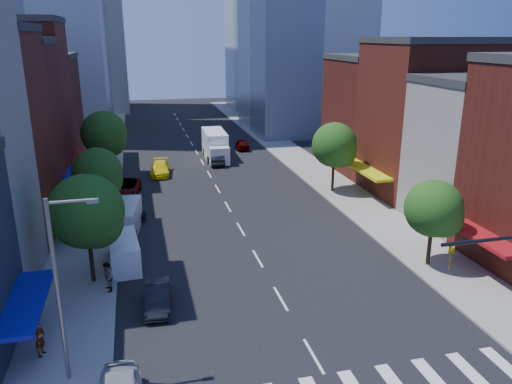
% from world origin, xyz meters
% --- Properties ---
extents(ground, '(220.00, 220.00, 0.00)m').
position_xyz_m(ground, '(0.00, 0.00, 0.00)').
color(ground, black).
rests_on(ground, ground).
extents(sidewalk_left, '(5.00, 120.00, 0.15)m').
position_xyz_m(sidewalk_left, '(-12.50, 40.00, 0.07)').
color(sidewalk_left, gray).
rests_on(sidewalk_left, ground).
extents(sidewalk_right, '(5.00, 120.00, 0.15)m').
position_xyz_m(sidewalk_right, '(12.50, 40.00, 0.07)').
color(sidewalk_right, gray).
rests_on(sidewalk_right, ground).
extents(bldg_left_4, '(12.00, 9.00, 17.00)m').
position_xyz_m(bldg_left_4, '(-21.00, 37.50, 8.50)').
color(bldg_left_4, '#581F15').
rests_on(bldg_left_4, ground).
extents(bldg_left_5, '(12.00, 10.00, 13.00)m').
position_xyz_m(bldg_left_5, '(-21.00, 47.00, 6.50)').
color(bldg_left_5, '#4C1913').
rests_on(bldg_left_5, ground).
extents(bldg_right_1, '(12.00, 8.00, 12.00)m').
position_xyz_m(bldg_right_1, '(21.00, 15.00, 6.00)').
color(bldg_right_1, beige).
rests_on(bldg_right_1, ground).
extents(bldg_right_2, '(12.00, 10.00, 15.00)m').
position_xyz_m(bldg_right_2, '(21.00, 24.00, 7.50)').
color(bldg_right_2, '#581F15').
rests_on(bldg_right_2, ground).
extents(bldg_right_3, '(12.00, 10.00, 13.00)m').
position_xyz_m(bldg_right_3, '(21.00, 34.00, 6.50)').
color(bldg_right_3, '#4C1913').
rests_on(bldg_right_3, ground).
extents(streetlight, '(2.25, 0.25, 9.00)m').
position_xyz_m(streetlight, '(-11.81, 1.00, 5.28)').
color(streetlight, slate).
rests_on(streetlight, sidewalk_left).
extents(tree_left_near, '(4.80, 4.80, 7.30)m').
position_xyz_m(tree_left_near, '(-11.35, 10.92, 4.87)').
color(tree_left_near, black).
rests_on(tree_left_near, sidewalk_left).
extents(tree_left_mid, '(4.20, 4.20, 6.65)m').
position_xyz_m(tree_left_mid, '(-11.35, 21.92, 4.53)').
color(tree_left_mid, black).
rests_on(tree_left_mid, sidewalk_left).
extents(tree_left_far, '(5.00, 5.00, 7.75)m').
position_xyz_m(tree_left_far, '(-11.35, 35.92, 5.20)').
color(tree_left_far, black).
rests_on(tree_left_far, sidewalk_left).
extents(tree_right_near, '(4.00, 4.00, 6.20)m').
position_xyz_m(tree_right_near, '(11.65, 7.92, 4.19)').
color(tree_right_near, black).
rests_on(tree_right_near, sidewalk_right).
extents(tree_right_far, '(4.60, 4.60, 7.20)m').
position_xyz_m(tree_right_far, '(11.65, 25.92, 4.86)').
color(tree_right_far, black).
rests_on(tree_right_far, sidewalk_right).
extents(parked_car_second, '(1.70, 4.29, 1.39)m').
position_xyz_m(parked_car_second, '(-7.50, 6.79, 0.69)').
color(parked_car_second, black).
rests_on(parked_car_second, ground).
extents(parked_car_third, '(3.33, 6.04, 1.60)m').
position_xyz_m(parked_car_third, '(-9.50, 29.85, 0.80)').
color(parked_car_third, '#999999').
rests_on(parked_car_third, ground).
extents(parked_car_rear, '(2.74, 5.60, 1.57)m').
position_xyz_m(parked_car_rear, '(-9.04, 24.04, 0.78)').
color(parked_car_rear, black).
rests_on(parked_car_rear, ground).
extents(cargo_van_near, '(2.35, 5.05, 2.09)m').
position_xyz_m(cargo_van_near, '(-9.49, 13.06, 1.04)').
color(cargo_van_near, white).
rests_on(cargo_van_near, ground).
extents(cargo_van_far, '(2.98, 5.83, 2.37)m').
position_xyz_m(cargo_van_far, '(-9.52, 19.66, 1.17)').
color(cargo_van_far, silver).
rests_on(cargo_van_far, ground).
extents(taxi, '(2.64, 5.44, 1.53)m').
position_xyz_m(taxi, '(-5.61, 37.16, 0.76)').
color(taxi, '#FFE80D').
rests_on(taxi, ground).
extents(traffic_car_oncoming, '(1.95, 4.97, 1.61)m').
position_xyz_m(traffic_car_oncoming, '(1.61, 40.64, 0.81)').
color(traffic_car_oncoming, black).
rests_on(traffic_car_oncoming, ground).
extents(traffic_car_far, '(2.25, 4.49, 1.47)m').
position_xyz_m(traffic_car_far, '(6.68, 48.29, 0.73)').
color(traffic_car_far, '#999999').
rests_on(traffic_car_far, ground).
extents(box_truck, '(2.99, 9.00, 3.59)m').
position_xyz_m(box_truck, '(2.02, 43.68, 1.70)').
color(box_truck, white).
rests_on(box_truck, ground).
extents(pedestrian_near, '(0.65, 0.82, 1.96)m').
position_xyz_m(pedestrian_near, '(-13.54, 3.19, 1.13)').
color(pedestrian_near, '#999999').
rests_on(pedestrian_near, sidewalk_left).
extents(pedestrian_far, '(0.92, 1.09, 1.96)m').
position_xyz_m(pedestrian_far, '(-10.50, 9.26, 1.13)').
color(pedestrian_far, '#999999').
rests_on(pedestrian_far, sidewalk_left).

